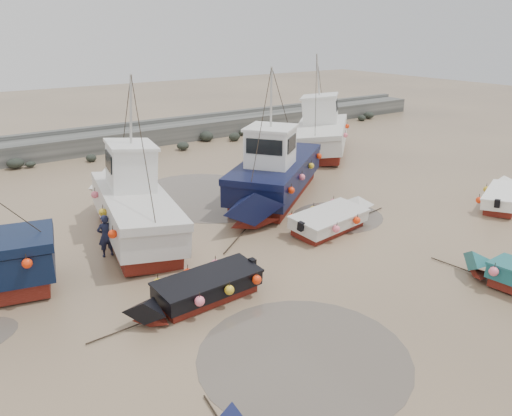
{
  "coord_description": "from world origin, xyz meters",
  "views": [
    {
      "loc": [
        -9.8,
        -10.71,
        7.95
      ],
      "look_at": [
        0.42,
        3.83,
        1.4
      ],
      "focal_mm": 35.0,
      "sensor_mm": 36.0,
      "label": 1
    }
  ],
  "objects_px": {
    "cabin_boat_1": "(130,203)",
    "person": "(108,256)",
    "dinghy_3": "(505,194)",
    "dinghy_4": "(197,287)",
    "dinghy_5": "(334,216)",
    "cabin_boat_2": "(272,174)",
    "cabin_boat_3": "(323,132)"
  },
  "relations": [
    {
      "from": "dinghy_4",
      "to": "cabin_boat_3",
      "type": "bearing_deg",
      "value": -55.82
    },
    {
      "from": "dinghy_3",
      "to": "cabin_boat_1",
      "type": "distance_m",
      "value": 16.98
    },
    {
      "from": "cabin_boat_1",
      "to": "cabin_boat_2",
      "type": "distance_m",
      "value": 7.1
    },
    {
      "from": "dinghy_5",
      "to": "cabin_boat_1",
      "type": "distance_m",
      "value": 8.25
    },
    {
      "from": "dinghy_3",
      "to": "cabin_boat_1",
      "type": "bearing_deg",
      "value": -135.47
    },
    {
      "from": "cabin_boat_1",
      "to": "person",
      "type": "bearing_deg",
      "value": -126.13
    },
    {
      "from": "dinghy_3",
      "to": "dinghy_4",
      "type": "height_order",
      "value": "same"
    },
    {
      "from": "dinghy_4",
      "to": "person",
      "type": "distance_m",
      "value": 4.96
    },
    {
      "from": "cabin_boat_2",
      "to": "cabin_boat_3",
      "type": "bearing_deg",
      "value": -92.57
    },
    {
      "from": "dinghy_3",
      "to": "dinghy_4",
      "type": "bearing_deg",
      "value": -113.86
    },
    {
      "from": "dinghy_5",
      "to": "person",
      "type": "height_order",
      "value": "dinghy_5"
    },
    {
      "from": "dinghy_3",
      "to": "cabin_boat_2",
      "type": "distance_m",
      "value": 10.88
    },
    {
      "from": "cabin_boat_3",
      "to": "person",
      "type": "xyz_separation_m",
      "value": [
        -17.31,
        -7.45,
        -1.32
      ]
    },
    {
      "from": "cabin_boat_2",
      "to": "dinghy_4",
      "type": "bearing_deg",
      "value": 92.74
    },
    {
      "from": "dinghy_3",
      "to": "dinghy_4",
      "type": "xyz_separation_m",
      "value": [
        -16.0,
        0.51,
        0.01
      ]
    },
    {
      "from": "dinghy_5",
      "to": "cabin_boat_2",
      "type": "relative_size",
      "value": 0.59
    },
    {
      "from": "dinghy_5",
      "to": "cabin_boat_1",
      "type": "relative_size",
      "value": 0.55
    },
    {
      "from": "person",
      "to": "cabin_boat_3",
      "type": "bearing_deg",
      "value": -155.56
    },
    {
      "from": "cabin_boat_2",
      "to": "person",
      "type": "xyz_separation_m",
      "value": [
        -8.63,
        -1.48,
        -1.31
      ]
    },
    {
      "from": "dinghy_4",
      "to": "cabin_boat_2",
      "type": "distance_m",
      "value": 9.85
    },
    {
      "from": "dinghy_4",
      "to": "cabin_boat_2",
      "type": "height_order",
      "value": "cabin_boat_2"
    },
    {
      "from": "dinghy_4",
      "to": "person",
      "type": "relative_size",
      "value": 3.5
    },
    {
      "from": "cabin_boat_3",
      "to": "dinghy_3",
      "type": "bearing_deg",
      "value": -44.22
    },
    {
      "from": "dinghy_5",
      "to": "cabin_boat_2",
      "type": "distance_m",
      "value": 4.41
    },
    {
      "from": "cabin_boat_1",
      "to": "person",
      "type": "distance_m",
      "value": 2.48
    },
    {
      "from": "dinghy_3",
      "to": "cabin_boat_3",
      "type": "height_order",
      "value": "cabin_boat_3"
    },
    {
      "from": "dinghy_3",
      "to": "cabin_boat_2",
      "type": "bearing_deg",
      "value": -150.82
    },
    {
      "from": "dinghy_3",
      "to": "dinghy_5",
      "type": "bearing_deg",
      "value": -128.07
    },
    {
      "from": "dinghy_4",
      "to": "cabin_boat_1",
      "type": "xyz_separation_m",
      "value": [
        0.44,
        6.23,
        0.78
      ]
    },
    {
      "from": "cabin_boat_2",
      "to": "cabin_boat_3",
      "type": "height_order",
      "value": "same"
    },
    {
      "from": "cabin_boat_3",
      "to": "person",
      "type": "height_order",
      "value": "cabin_boat_3"
    },
    {
      "from": "person",
      "to": "dinghy_3",
      "type": "bearing_deg",
      "value": 163.86
    }
  ]
}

